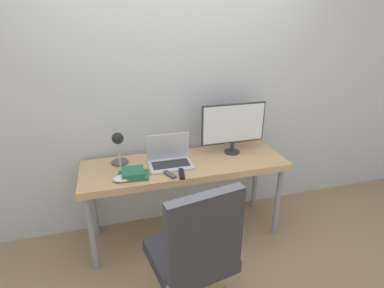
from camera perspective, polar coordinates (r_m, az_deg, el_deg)
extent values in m
plane|color=#937A56|center=(2.83, 0.38, -20.07)|extent=(12.00, 12.00, 0.00)
cube|color=silver|center=(2.76, -3.30, 9.73)|extent=(8.00, 0.05, 2.60)
cube|color=tan|center=(2.64, -1.32, -4.10)|extent=(1.77, 0.58, 0.06)
cylinder|color=gray|center=(2.60, -18.53, -15.93)|extent=(0.05, 0.05, 0.70)
cylinder|color=gray|center=(2.94, 15.97, -10.52)|extent=(0.05, 0.05, 0.70)
cylinder|color=gray|center=(2.97, -18.32, -10.51)|extent=(0.05, 0.05, 0.70)
cylinder|color=gray|center=(3.28, 11.91, -6.43)|extent=(0.05, 0.05, 0.70)
cube|color=silver|center=(2.56, -4.07, -4.01)|extent=(0.37, 0.25, 0.02)
cube|color=#2D2D33|center=(2.56, -4.07, -3.81)|extent=(0.31, 0.15, 0.00)
cube|color=silver|center=(2.60, -4.62, -0.45)|extent=(0.37, 0.05, 0.24)
cube|color=silver|center=(2.60, -4.62, -0.47)|extent=(0.33, 0.04, 0.21)
cylinder|color=#333338|center=(2.83, 7.62, -1.50)|extent=(0.15, 0.15, 0.01)
cylinder|color=#333338|center=(2.81, 7.68, -0.43)|extent=(0.04, 0.04, 0.10)
cube|color=#333338|center=(2.73, 7.89, 3.91)|extent=(0.60, 0.02, 0.37)
cube|color=silver|center=(2.72, 7.99, 3.83)|extent=(0.58, 0.00, 0.34)
cylinder|color=#4C4C51|center=(2.68, -13.56, -3.39)|extent=(0.15, 0.15, 0.02)
cylinder|color=#99999E|center=(2.57, -13.77, -1.18)|extent=(0.02, 0.14, 0.27)
sphere|color=black|center=(2.46, -13.97, 1.06)|extent=(0.09, 0.09, 0.09)
sphere|color=black|center=(2.62, -1.38, -23.60)|extent=(0.05, 0.05, 0.05)
cylinder|color=#2D2D33|center=(2.26, -0.41, -24.96)|extent=(0.04, 0.04, 0.40)
cube|color=#2D2D33|center=(2.08, -0.43, -20.40)|extent=(0.57, 0.55, 0.09)
cube|color=#2D2D33|center=(1.75, 2.53, -16.98)|extent=(0.47, 0.16, 0.53)
cube|color=#286B47|center=(2.43, -11.13, -5.95)|extent=(0.26, 0.19, 0.02)
cube|color=#286B47|center=(2.42, -11.17, -5.26)|extent=(0.18, 0.18, 0.04)
cube|color=black|center=(2.42, -2.00, -5.68)|extent=(0.07, 0.17, 0.02)
cube|color=#4C4C51|center=(2.41, -4.30, -5.81)|extent=(0.09, 0.14, 0.02)
ellipsoid|color=white|center=(2.39, -13.12, -6.39)|extent=(0.14, 0.10, 0.04)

